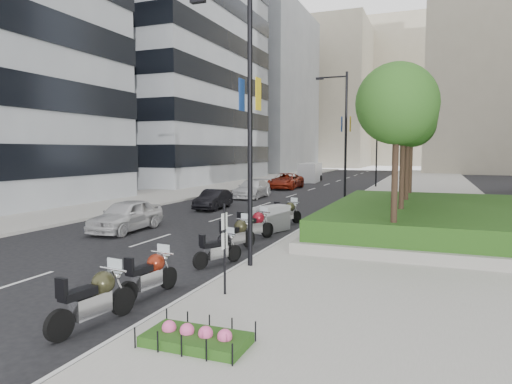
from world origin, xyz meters
The scene contains 33 objects.
ground centered at (0.00, 0.00, 0.00)m, with size 160.00×160.00×0.00m, color black.
sidewalk_right centered at (9.00, 30.00, 0.07)m, with size 10.00×100.00×0.15m, color #9E9B93.
sidewalk_left centered at (-12.00, 30.00, 0.07)m, with size 8.00×100.00×0.15m, color #9E9B93.
lane_edge centered at (3.70, 30.00, 0.01)m, with size 0.12×100.00×0.01m, color silver.
lane_centre centered at (-1.50, 30.00, 0.01)m, with size 0.12×100.00×0.01m, color silver.
building_grey_mid centered at (-24.00, 38.00, 20.00)m, with size 22.00×26.00×40.00m, color gray.
building_grey_far centered at (-24.00, 70.00, 15.00)m, with size 22.00×26.00×30.00m, color gray.
building_cream_right centered at (22.00, 80.00, 18.00)m, with size 28.00×24.00×36.00m, color #B7AD93.
building_cream_left centered at (-18.00, 100.00, 17.00)m, with size 26.00×24.00×34.00m, color #B7AD93.
building_cream_centre centered at (2.00, 120.00, 19.00)m, with size 30.00×24.00×38.00m, color #B7AD93.
planter centered at (10.00, 10.00, 0.35)m, with size 10.00×14.00×0.40m, color gray.
hedge centered at (10.00, 10.00, 0.95)m, with size 9.40×13.40×0.80m, color #163E11.
flower_bed centered at (5.60, -5.00, 0.25)m, with size 2.00×1.00×0.20m, color #163E11.
tree_0 centered at (8.50, 4.00, 5.42)m, with size 2.80×2.80×6.30m.
tree_1 centered at (8.50, 8.00, 5.42)m, with size 2.80×2.80×6.30m.
tree_2 centered at (8.50, 12.00, 5.42)m, with size 2.80×2.80×6.30m.
tree_3 centered at (8.50, 16.00, 5.42)m, with size 2.80×2.80×6.30m.
lamp_post_0 centered at (4.14, 1.00, 5.07)m, with size 2.34×0.45×9.00m.
lamp_post_1 centered at (4.14, 18.00, 5.07)m, with size 2.34×0.45×9.00m.
lamp_post_2 centered at (4.14, 36.00, 5.07)m, with size 2.34×0.45×9.00m.
parking_sign centered at (4.80, -2.00, 1.46)m, with size 0.06×0.32×2.50m.
motorcycle_0 centered at (2.92, -4.67, 0.63)m, with size 0.79×2.38×1.19m.
motorcycle_1 centered at (2.84, -2.46, 0.59)m, with size 0.74×2.21×1.10m.
motorcycle_2 centered at (3.08, 1.20, 0.56)m, with size 0.98×1.97×1.04m.
motorcycle_3 centered at (2.79, 3.37, 0.63)m, with size 0.88×2.34×1.18m.
motorcycle_4 centered at (2.62, 5.66, 0.64)m, with size 1.16×2.27×1.20m.
motorcycle_5 centered at (2.62, 7.81, 0.61)m, with size 1.46×2.17×1.22m.
motorcycle_6 centered at (2.74, 10.02, 0.63)m, with size 1.09×2.23×1.17m.
car_a centered at (-3.91, 5.50, 0.75)m, with size 1.78×4.43×1.51m, color silver.
car_b centered at (-3.73, 14.47, 0.64)m, with size 1.36×3.89×1.28m, color black.
car_c centered at (-4.02, 22.22, 0.73)m, with size 2.06×5.06×1.47m, color silver.
car_d centered at (-4.14, 31.73, 0.79)m, with size 2.61×5.67×1.57m, color maroon.
delivery_van centered at (-4.40, 42.45, 1.08)m, with size 2.49×5.67×2.32m.
Camera 1 is at (9.70, -12.43, 3.84)m, focal length 32.00 mm.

